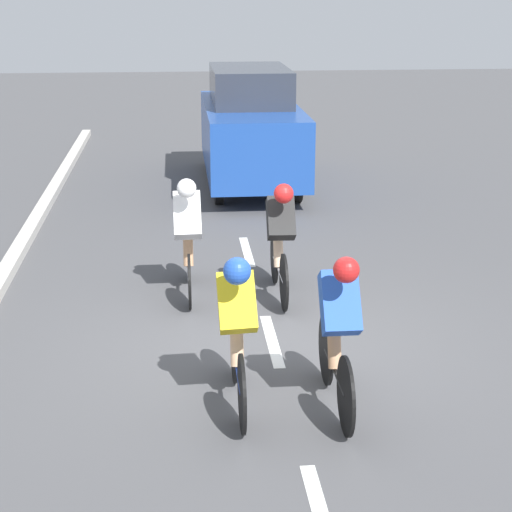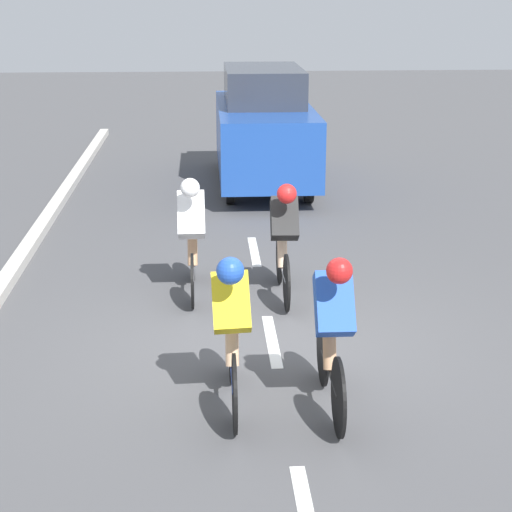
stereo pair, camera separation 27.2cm
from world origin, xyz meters
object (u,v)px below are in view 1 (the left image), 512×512
cyclist_blue (339,328)px  support_car (251,128)px  cyclist_black (280,237)px  cyclist_white (188,233)px  cyclist_yellow (237,326)px

cyclist_blue → support_car: (-0.03, -9.06, 0.30)m
cyclist_blue → cyclist_black: 2.90m
cyclist_white → cyclist_yellow: bearing=97.3°
cyclist_black → support_car: bearing=-91.8°
cyclist_blue → cyclist_yellow: bearing=-7.8°
cyclist_white → support_car: (-1.28, -5.99, 0.29)m
cyclist_blue → support_car: support_car is taller
cyclist_white → cyclist_yellow: 2.98m
support_car → cyclist_white: bearing=77.9°
cyclist_white → cyclist_black: 1.10m
cyclist_white → cyclist_black: cyclist_white is taller
cyclist_blue → cyclist_white: bearing=-67.9°
cyclist_white → cyclist_blue: size_ratio=1.00×
cyclist_yellow → support_car: 8.99m
cyclist_white → cyclist_black: bearing=171.0°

